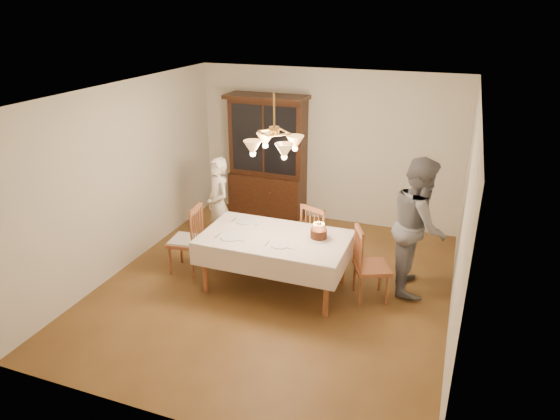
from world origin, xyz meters
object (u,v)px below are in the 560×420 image
at_px(chair_far_side, 319,240).
at_px(birthday_cake, 319,234).
at_px(china_hutch, 268,160).
at_px(elderly_woman, 219,205).
at_px(dining_table, 275,242).

xyz_separation_m(chair_far_side, birthday_cake, (0.15, -0.59, 0.38)).
bearing_deg(china_hutch, elderly_woman, -98.42).
relative_size(china_hutch, chair_far_side, 2.16).
bearing_deg(chair_far_side, elderly_woman, 177.96).
xyz_separation_m(chair_far_side, elderly_woman, (-1.60, 0.06, 0.29)).
bearing_deg(birthday_cake, chair_far_side, 104.23).
distance_m(china_hutch, chair_far_side, 2.15).
relative_size(china_hutch, elderly_woman, 1.47).
distance_m(chair_far_side, elderly_woman, 1.63).
height_order(china_hutch, elderly_woman, china_hutch).
bearing_deg(elderly_woman, china_hutch, 122.19).
height_order(dining_table, china_hutch, china_hutch).
bearing_deg(dining_table, china_hutch, 113.58).
relative_size(chair_far_side, elderly_woman, 0.68).
height_order(china_hutch, birthday_cake, china_hutch).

